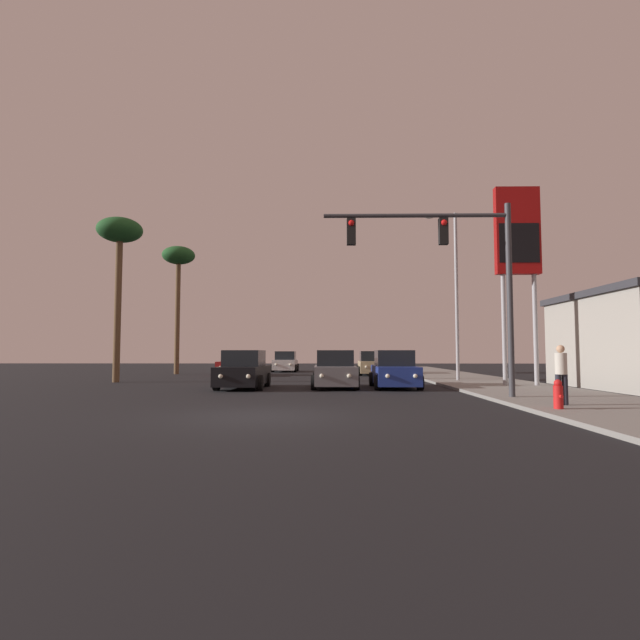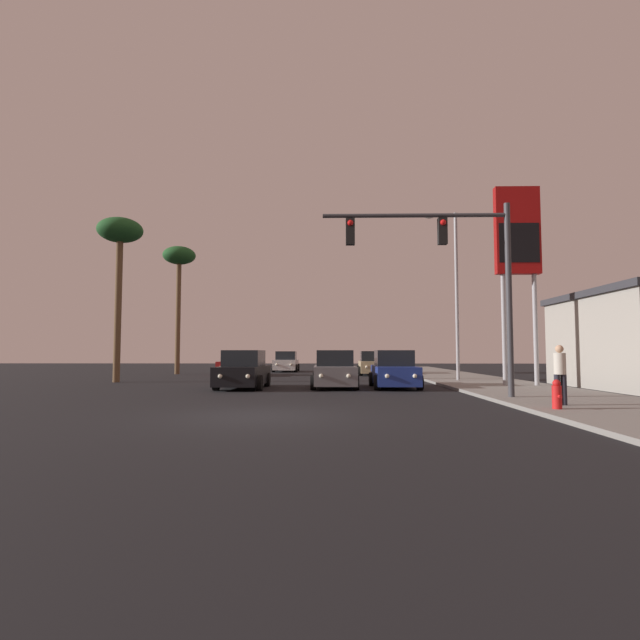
% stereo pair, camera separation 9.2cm
% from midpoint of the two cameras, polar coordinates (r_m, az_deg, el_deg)
% --- Properties ---
extents(ground_plane, '(120.00, 120.00, 0.00)m').
position_cam_midpoint_polar(ground_plane, '(12.69, -6.90, -10.86)').
color(ground_plane, black).
extents(sidewalk_right, '(5.00, 60.00, 0.12)m').
position_cam_midpoint_polar(sidewalk_right, '(23.81, 20.33, -7.16)').
color(sidewalk_right, gray).
rests_on(sidewalk_right, ground).
extents(car_black, '(2.04, 4.34, 1.68)m').
position_cam_midpoint_polar(car_black, '(22.42, -8.63, -5.79)').
color(car_black, black).
rests_on(car_black, ground).
extents(car_grey, '(2.04, 4.33, 1.68)m').
position_cam_midpoint_polar(car_grey, '(22.51, 1.78, -5.82)').
color(car_grey, slate).
rests_on(car_grey, ground).
extents(car_white, '(2.04, 4.31, 1.68)m').
position_cam_midpoint_polar(car_white, '(41.52, -3.83, -4.86)').
color(car_white, silver).
rests_on(car_white, ground).
extents(car_red, '(2.04, 4.32, 1.68)m').
position_cam_midpoint_polar(car_red, '(35.00, -9.54, -5.03)').
color(car_red, maroon).
rests_on(car_red, ground).
extents(car_tan, '(2.04, 4.32, 1.68)m').
position_cam_midpoint_polar(car_tan, '(35.54, 6.07, -5.04)').
color(car_tan, tan).
rests_on(car_tan, ground).
extents(car_blue, '(2.04, 4.32, 1.68)m').
position_cam_midpoint_polar(car_blue, '(22.64, 8.59, -5.77)').
color(car_blue, navy).
rests_on(car_blue, ground).
extents(traffic_light_mast, '(6.33, 0.36, 6.50)m').
position_cam_midpoint_polar(traffic_light_mast, '(17.50, 15.40, 6.58)').
color(traffic_light_mast, '#38383D').
rests_on(traffic_light_mast, sidewalk_right).
extents(street_lamp, '(1.74, 0.24, 9.00)m').
position_cam_midpoint_polar(street_lamp, '(27.71, 15.17, 3.73)').
color(street_lamp, '#99999E').
rests_on(street_lamp, sidewalk_right).
extents(gas_station_sign, '(2.00, 0.42, 9.00)m').
position_cam_midpoint_polar(gas_station_sign, '(24.62, 21.74, 8.34)').
color(gas_station_sign, '#99999E').
rests_on(gas_station_sign, sidewalk_right).
extents(fire_hydrant, '(0.24, 0.34, 0.76)m').
position_cam_midpoint_polar(fire_hydrant, '(14.47, 25.61, -7.70)').
color(fire_hydrant, red).
rests_on(fire_hydrant, sidewalk_right).
extents(pedestrian_on_sidewalk, '(0.34, 0.32, 1.67)m').
position_cam_midpoint_polar(pedestrian_on_sidewalk, '(15.52, 25.90, -5.37)').
color(pedestrian_on_sidewalk, '#23232D').
rests_on(pedestrian_on_sidewalk, sidewalk_right).
extents(palm_tree_near, '(2.40, 2.40, 8.88)m').
position_cam_midpoint_polar(palm_tree_near, '(29.45, -21.82, 8.56)').
color(palm_tree_near, brown).
rests_on(palm_tree_near, ground).
extents(palm_tree_mid, '(2.40, 2.40, 9.46)m').
position_cam_midpoint_polar(palm_tree_mid, '(38.72, -15.74, 6.28)').
color(palm_tree_mid, brown).
rests_on(palm_tree_mid, ground).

